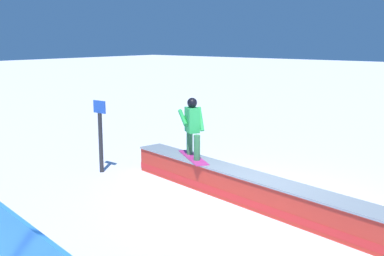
# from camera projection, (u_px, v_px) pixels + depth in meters

# --- Properties ---
(ground_plane) EXTENTS (120.00, 120.00, 0.00)m
(ground_plane) POSITION_uv_depth(u_px,v_px,m) (255.00, 205.00, 9.28)
(ground_plane) COLOR white
(grind_box) EXTENTS (7.04, 1.87, 0.60)m
(grind_box) POSITION_uv_depth(u_px,v_px,m) (255.00, 192.00, 9.23)
(grind_box) COLOR red
(grind_box) RESTS_ON ground_plane
(snowboarder) EXTENTS (1.35, 1.05, 1.34)m
(snowboarder) POSITION_uv_depth(u_px,v_px,m) (192.00, 126.00, 10.47)
(snowboarder) COLOR #C82D82
(snowboarder) RESTS_ON grind_box
(trail_marker) EXTENTS (0.40, 0.10, 1.77)m
(trail_marker) POSITION_uv_depth(u_px,v_px,m) (100.00, 134.00, 11.41)
(trail_marker) COLOR #262628
(trail_marker) RESTS_ON ground_plane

